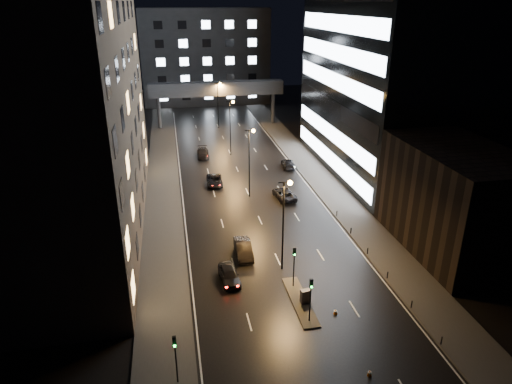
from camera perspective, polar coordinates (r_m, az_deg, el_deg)
ground at (r=78.12m, az=-2.36°, el=2.87°), size 160.00×160.00×0.00m
sidewalk_left at (r=72.72m, az=-11.55°, el=0.92°), size 5.00×110.00×0.15m
sidewalk_right at (r=76.28m, az=7.54°, el=2.24°), size 5.00×110.00×0.15m
building_left at (r=58.30m, az=-23.29°, el=14.53°), size 15.00×48.00×40.00m
building_right_low at (r=55.67m, az=23.56°, el=-0.93°), size 10.00×18.00×12.00m
building_right_glass at (r=77.48m, az=17.53°, el=18.78°), size 20.00×36.00×45.00m
building_far at (r=131.87m, az=-6.40°, el=16.52°), size 34.00×14.00×25.00m
skybridge at (r=104.84m, az=-4.96°, el=12.68°), size 30.00×3.00×10.00m
median_island at (r=45.00m, az=5.52°, el=-13.43°), size 1.60×8.00×0.15m
traffic_signal_near at (r=45.32m, az=4.79°, el=-8.53°), size 0.28×0.34×4.40m
traffic_signal_far at (r=40.92m, az=6.86°, el=-12.44°), size 0.28×0.34×4.40m
traffic_signal_corner at (r=35.66m, az=-10.05°, el=-19.18°), size 0.28×0.34×4.40m
bollard_row at (r=51.50m, az=14.89°, el=-8.58°), size 0.12×25.12×0.90m
streetlight_near at (r=46.64m, az=3.63°, el=-2.78°), size 1.45×0.50×10.15m
streetlight_mid_a at (r=64.83m, az=-0.71°, el=4.73°), size 1.45×0.50×10.15m
streetlight_mid_b at (r=83.85m, az=-3.15°, el=8.89°), size 1.45×0.50×10.15m
streetlight_far at (r=103.24m, az=-4.71°, el=11.49°), size 1.45×0.50×10.15m
car_away_a at (r=47.40m, az=-3.37°, el=-10.28°), size 2.18×4.60×1.52m
car_away_b at (r=51.69m, az=-1.59°, el=-7.12°), size 1.84×5.02×1.64m
car_away_c at (r=71.36m, az=-5.20°, el=1.43°), size 2.59×5.23×1.43m
car_away_d at (r=84.66m, az=-6.64°, el=4.86°), size 2.33×5.27×1.50m
car_toward_a at (r=66.22m, az=3.55°, el=-0.25°), size 2.92×5.48×1.46m
car_toward_b at (r=78.90m, az=4.03°, el=3.57°), size 2.51×5.03×1.40m
utility_cabinet at (r=44.41m, az=6.18°, el=-12.81°), size 0.99×0.69×1.36m
cone_a at (r=38.55m, az=14.02°, el=-21.10°), size 0.45×0.45×0.56m
cone_b at (r=43.87m, az=9.90°, el=-14.52°), size 0.52×0.52×0.50m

